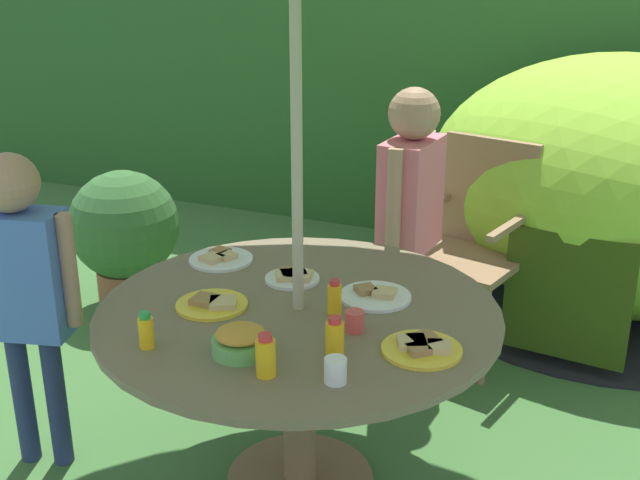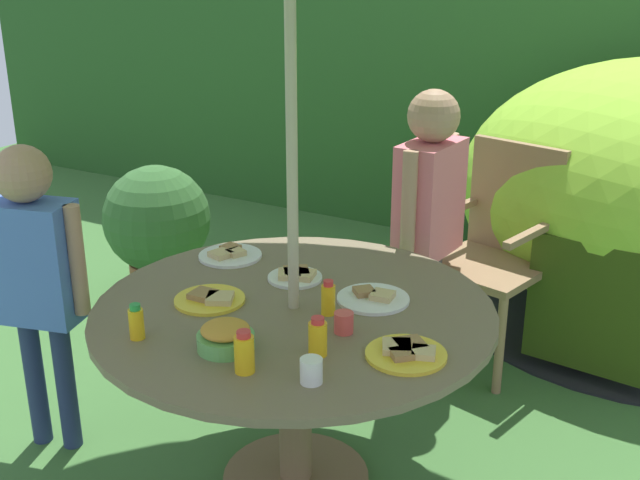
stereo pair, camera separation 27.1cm
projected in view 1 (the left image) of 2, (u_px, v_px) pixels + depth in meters
hedge_backdrop at (496, 74)px, 5.11m from camera, size 9.00×0.70×2.06m
garden_table at (299, 347)px, 2.70m from camera, size 1.34×1.34×0.70m
wooden_chair at (476, 236)px, 3.68m from camera, size 0.55×0.55×1.00m
dome_tent at (616, 183)px, 4.17m from camera, size 2.23×2.23×1.31m
potted_plant at (125, 232)px, 4.15m from camera, size 0.57×0.57×0.74m
child_in_pink_shirt at (411, 196)px, 3.41m from camera, size 0.22×0.43×1.28m
child_in_blue_shirt at (22, 274)px, 2.75m from camera, size 0.39×0.24×1.19m
snack_bowl at (241, 341)px, 2.34m from camera, size 0.17×0.17×0.09m
plate_mid_left at (375, 295)px, 2.72m from camera, size 0.25×0.25×0.03m
plate_center_front at (422, 347)px, 2.36m from camera, size 0.24×0.24×0.03m
plate_center_back at (213, 304)px, 2.65m from camera, size 0.24×0.24×0.03m
plate_near_right at (220, 258)px, 3.03m from camera, size 0.24×0.24×0.03m
plate_near_left at (293, 277)px, 2.86m from camera, size 0.20×0.20×0.03m
juice_bottle_far_left at (266, 356)px, 2.22m from camera, size 0.06×0.06×0.13m
juice_bottle_far_right at (146, 331)px, 2.37m from camera, size 0.05×0.05×0.11m
juice_bottle_mid_right at (335, 337)px, 2.33m from camera, size 0.06×0.06×0.12m
juice_bottle_front_edge at (334, 298)px, 2.59m from camera, size 0.05×0.05×0.12m
cup_near at (335, 371)px, 2.19m from camera, size 0.06×0.06×0.07m
cup_far at (355, 321)px, 2.48m from camera, size 0.06×0.06×0.07m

